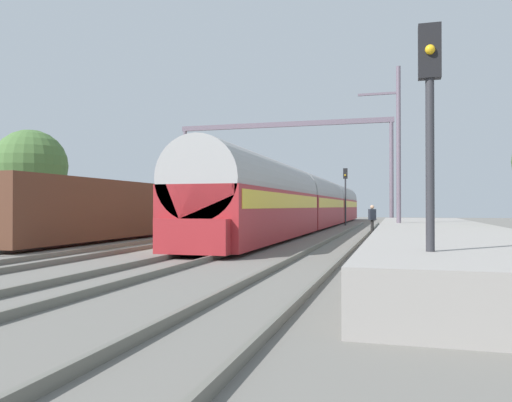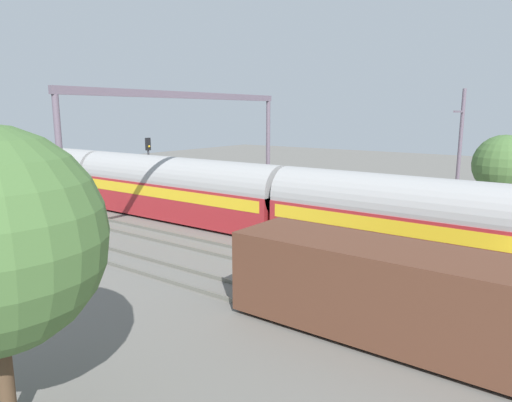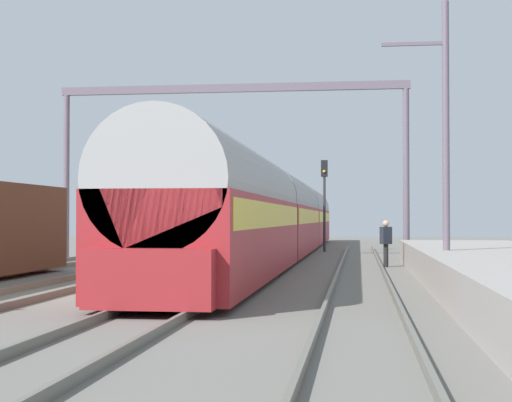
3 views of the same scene
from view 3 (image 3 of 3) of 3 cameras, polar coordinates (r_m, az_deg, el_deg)
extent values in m
plane|color=slate|center=(18.83, -10.35, -6.73)|extent=(120.00, 120.00, 0.00)
cube|color=#636259|center=(19.78, -17.67, -6.19)|extent=(0.08, 60.00, 0.16)
cube|color=#636259|center=(19.22, -13.77, -6.36)|extent=(0.08, 60.00, 0.16)
cube|color=#636259|center=(18.50, -6.78, -6.59)|extent=(0.08, 60.00, 0.16)
cube|color=#636259|center=(18.20, -2.37, -6.69)|extent=(0.08, 60.00, 0.16)
cube|color=#636259|center=(17.95, 5.24, -6.76)|extent=(0.08, 60.00, 0.16)
cube|color=#636259|center=(17.96, 9.86, -6.74)|extent=(0.08, 60.00, 0.16)
cube|color=maroon|center=(22.64, -2.25, -2.62)|extent=(2.90, 16.00, 2.20)
cube|color=gold|center=(22.63, -2.25, -1.03)|extent=(2.93, 15.36, 0.64)
cylinder|color=#9D9D9D|center=(22.64, -2.25, 0.67)|extent=(2.84, 16.00, 2.84)
cube|color=maroon|center=(38.85, 1.78, -2.04)|extent=(2.90, 16.00, 2.20)
cube|color=gold|center=(38.85, 1.78, -1.11)|extent=(2.93, 15.36, 0.64)
cylinder|color=#9D9D9D|center=(38.85, 1.78, -0.13)|extent=(2.84, 16.00, 2.84)
cube|color=maroon|center=(55.14, 3.43, -1.80)|extent=(2.90, 16.00, 2.20)
cube|color=gold|center=(55.14, 3.43, -1.15)|extent=(2.93, 15.36, 0.64)
cylinder|color=#9D9D9D|center=(55.15, 3.43, -0.45)|extent=(2.84, 16.00, 2.84)
cube|color=maroon|center=(14.60, -7.69, -5.54)|extent=(2.40, 0.50, 1.10)
cylinder|color=black|center=(30.03, 9.25, -3.86)|extent=(0.25, 0.25, 0.85)
cube|color=#232833|center=(30.01, 9.24, -2.44)|extent=(0.47, 0.43, 0.64)
sphere|color=tan|center=(30.00, 9.24, -1.60)|extent=(0.24, 0.24, 0.24)
cylinder|color=#2D2D33|center=(43.37, 4.90, -0.94)|extent=(0.14, 0.14, 4.05)
cube|color=black|center=(43.46, 4.89, 2.33)|extent=(0.36, 0.20, 0.90)
sphere|color=yellow|center=(43.33, 4.89, 2.12)|extent=(0.16, 0.16, 0.16)
cylinder|color=#655867|center=(38.00, -13.37, 1.73)|extent=(0.28, 0.28, 7.50)
cylinder|color=#655867|center=(35.61, 10.66, 1.91)|extent=(0.28, 0.28, 7.50)
cube|color=#655867|center=(36.43, -1.75, 8.04)|extent=(15.89, 0.24, 0.36)
cylinder|color=#655867|center=(23.37, 13.39, 4.18)|extent=(0.20, 0.20, 8.00)
cube|color=#655867|center=(23.72, 11.15, 10.93)|extent=(1.80, 0.10, 0.10)
camera|label=1|loc=(2.34, 104.44, -3.86)|focal=35.02mm
camera|label=2|loc=(30.21, -47.47, 8.63)|focal=32.65mm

